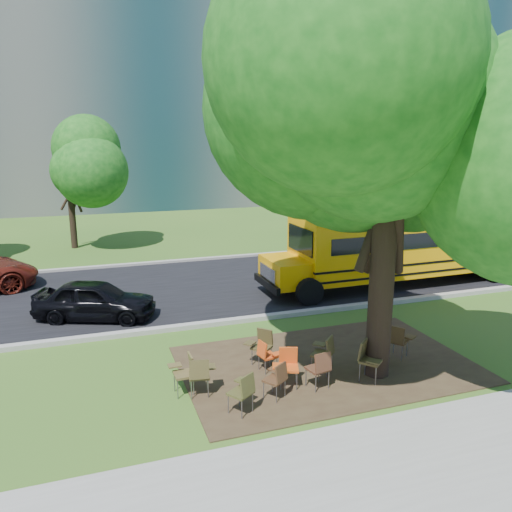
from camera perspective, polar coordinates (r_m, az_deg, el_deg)
name	(u,v)px	position (r m, az deg, el deg)	size (l,w,h in m)	color
ground	(281,362)	(12.70, 2.90, -12.02)	(160.00, 160.00, 0.00)	#2D591B
sidewalk	(400,492)	(8.92, 16.11, -24.52)	(60.00, 4.00, 0.04)	gray
dirt_patch	(326,364)	(12.66, 8.06, -12.15)	(7.00, 4.50, 0.03)	#382819
asphalt_road	(213,286)	(18.95, -4.99, -3.39)	(80.00, 8.00, 0.04)	black
kerb_near	(245,319)	(15.28, -1.31, -7.27)	(80.00, 0.25, 0.14)	gray
kerb_far	(190,260)	(22.81, -7.50, -0.48)	(80.00, 0.25, 0.14)	gray
building_main	(27,69)	(47.13, -24.68, 18.84)	(38.00, 16.00, 22.00)	#60615C
building_right	(361,70)	(56.74, 11.90, 20.07)	(30.00, 16.00, 25.00)	gray
bg_tree_2	(68,164)	(26.69, -20.70, 9.77)	(4.80, 4.80, 6.62)	black
bg_tree_3	(324,147)	(27.56, 7.79, 12.26)	(5.60, 5.60, 7.84)	black
bg_tree_4	(458,159)	(31.20, 22.08, 10.26)	(5.00, 5.00, 6.85)	black
main_tree	(391,125)	(11.17, 15.17, 14.21)	(7.20, 7.20, 9.30)	black
school_bus	(420,241)	(20.09, 18.28, 1.65)	(11.55, 2.80, 2.81)	orange
chair_0	(243,389)	(10.29, -1.46, -14.97)	(0.59, 0.74, 0.89)	#43411D
chair_1	(200,373)	(10.97, -6.36, -13.11)	(0.66, 0.53, 0.90)	#473D1E
chair_2	(277,376)	(10.85, 2.42, -13.59)	(0.56, 0.70, 0.84)	#4A2E1A
chair_3	(287,363)	(11.35, 3.60, -12.15)	(0.71, 0.56, 0.89)	#C64915
chair_4	(320,366)	(11.29, 7.35, -12.31)	(0.62, 0.64, 0.91)	#4E2C1B
chair_5	(368,357)	(11.82, 12.70, -11.18)	(0.65, 0.82, 0.96)	#473D1F
chair_6	(380,351)	(12.37, 13.99, -10.51)	(0.49, 0.62, 0.83)	#473B1E
chair_7	(399,339)	(13.14, 16.01, -9.06)	(0.74, 0.59, 0.89)	#422F17
chair_8	(186,369)	(11.16, -8.04, -12.72)	(0.53, 0.58, 0.89)	brown
chair_9	(262,343)	(12.38, 0.64, -9.92)	(0.76, 0.60, 0.88)	#443A1D
chair_10	(267,353)	(11.96, 1.23, -11.07)	(0.55, 0.54, 0.80)	#CD4615
chair_11	(325,351)	(12.00, 7.87, -10.65)	(0.64, 0.81, 0.94)	#4C4121
black_car	(95,300)	(16.08, -17.91, -4.81)	(1.46, 3.63, 1.24)	black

